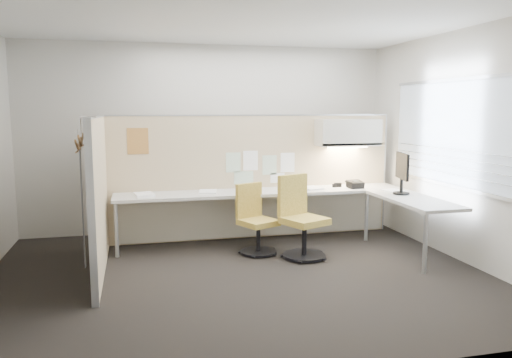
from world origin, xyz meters
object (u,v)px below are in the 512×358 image
object	(u,v)px
desk	(288,201)
chair_left	(255,221)
chair_right	(300,220)
phone	(355,184)
monitor	(402,171)

from	to	relation	value
desk	chair_left	bearing A→B (deg)	-149.31
chair_right	phone	bearing A→B (deg)	9.10
desk	chair_left	world-z (taller)	chair_left
phone	desk	bearing A→B (deg)	178.46
chair_left	monitor	world-z (taller)	monitor
desk	chair_left	distance (m)	0.67
chair_left	desk	bearing A→B (deg)	5.94
desk	monitor	distance (m)	1.55
desk	chair_right	world-z (taller)	chair_right
desk	chair_right	bearing A→B (deg)	-93.60
phone	chair_left	bearing A→B (deg)	-170.86
chair_left	chair_right	size ratio (longest dim) A/B	0.87
monitor	phone	xyz separation A→B (m)	(-0.37, 0.64, -0.26)
desk	chair_left	xyz separation A→B (m)	(-0.55, -0.33, -0.19)
chair_right	chair_left	bearing A→B (deg)	125.26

